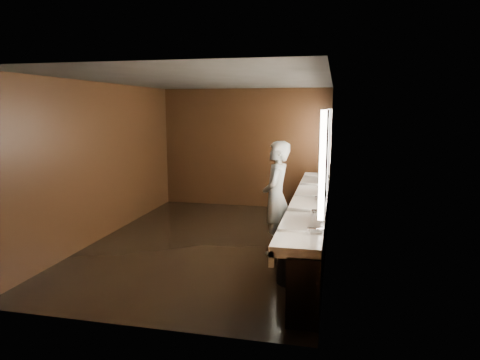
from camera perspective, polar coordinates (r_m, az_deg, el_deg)
name	(u,v)px	position (r m, az deg, el deg)	size (l,w,h in m)	color
floor	(210,243)	(7.64, -4.00, -8.33)	(6.00, 6.00, 0.00)	black
ceiling	(208,80)	(7.29, -4.26, 13.13)	(4.00, 6.00, 0.02)	#2D2D2B
wall_back	(245,148)	(10.22, 0.72, 4.27)	(4.00, 0.02, 2.80)	black
wall_front	(126,200)	(4.58, -14.97, -2.66)	(4.00, 0.02, 2.80)	black
wall_left	(103,161)	(8.13, -17.76, 2.44)	(0.02, 6.00, 2.80)	black
wall_right	(328,167)	(7.03, 11.70, 1.64)	(0.02, 6.00, 2.80)	black
sink_counter	(314,221)	(7.21, 9.81, -5.43)	(0.55, 5.40, 1.01)	black
mirror_band	(328,146)	(6.99, 11.64, 4.49)	(0.06, 5.03, 1.15)	#FFEACF
person	(276,198)	(6.94, 4.85, -2.34)	(0.67, 0.44, 1.83)	#8CB6D1
trash_bin	(292,260)	(5.91, 6.88, -10.61)	(0.40, 0.40, 0.63)	black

